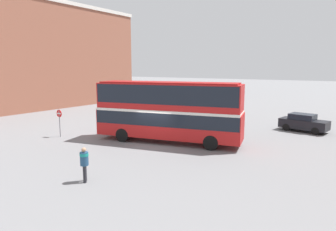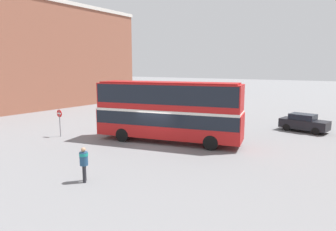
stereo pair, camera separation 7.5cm
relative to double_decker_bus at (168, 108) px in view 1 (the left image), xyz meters
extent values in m
plane|color=slate|center=(-0.33, -1.01, -2.64)|extent=(240.00, 240.00, 0.00)
cube|color=#935642|center=(-27.87, 4.50, 4.43)|extent=(10.23, 35.27, 14.14)
cube|color=silver|center=(-27.87, 4.50, 11.75)|extent=(10.53, 35.57, 0.50)
cube|color=red|center=(0.00, 0.00, -1.19)|extent=(11.39, 5.06, 2.01)
cube|color=red|center=(0.00, 0.00, 0.84)|extent=(11.21, 4.95, 2.05)
cube|color=black|center=(0.00, 0.00, -0.74)|extent=(11.29, 5.06, 0.99)
cube|color=black|center=(0.00, 0.00, 1.09)|extent=(11.05, 4.94, 1.39)
cube|color=silver|center=(0.00, 0.00, -0.15)|extent=(11.29, 5.06, 0.20)
cube|color=maroon|center=(0.00, 0.00, 1.91)|extent=(10.68, 4.66, 0.10)
cylinder|color=black|center=(3.19, 1.92, -2.11)|extent=(1.10, 0.55, 1.06)
cylinder|color=black|center=(3.72, -0.20, -2.11)|extent=(1.10, 0.55, 1.06)
cylinder|color=black|center=(-3.50, 0.25, -2.11)|extent=(1.10, 0.55, 1.06)
cylinder|color=black|center=(-2.98, -1.86, -2.11)|extent=(1.10, 0.55, 1.06)
cylinder|color=#232328|center=(1.14, -9.10, -2.22)|extent=(0.16, 0.16, 0.86)
cylinder|color=#232328|center=(0.95, -8.91, -2.22)|extent=(0.16, 0.16, 0.86)
cylinder|color=navy|center=(1.05, -9.00, -1.45)|extent=(0.58, 0.58, 0.68)
cylinder|color=teal|center=(1.05, -9.00, -1.23)|extent=(0.62, 0.62, 0.15)
sphere|color=tan|center=(1.05, -9.00, -0.98)|extent=(0.23, 0.23, 0.23)
cube|color=black|center=(7.90, 10.02, -1.97)|extent=(4.21, 2.33, 0.80)
cube|color=black|center=(7.74, 10.04, -1.32)|extent=(2.29, 1.85, 0.50)
cylinder|color=black|center=(9.24, 10.58, -2.32)|extent=(0.68, 0.32, 0.65)
cylinder|color=black|center=(8.99, 9.06, -2.32)|extent=(0.68, 0.32, 0.65)
cylinder|color=black|center=(6.80, 10.97, -2.32)|extent=(0.68, 0.32, 0.65)
cylinder|color=black|center=(6.55, 9.45, -2.32)|extent=(0.68, 0.32, 0.65)
cube|color=maroon|center=(-10.68, 11.03, -2.06)|extent=(4.43, 2.07, 0.66)
cube|color=black|center=(-10.51, 11.04, -1.46)|extent=(2.36, 1.73, 0.53)
cylinder|color=black|center=(-11.95, 10.15, -2.34)|extent=(0.62, 0.27, 0.60)
cylinder|color=black|center=(-12.07, 11.70, -2.34)|extent=(0.62, 0.27, 0.60)
cylinder|color=black|center=(-9.29, 10.36, -2.34)|extent=(0.62, 0.27, 0.60)
cylinder|color=black|center=(-9.41, 11.91, -2.34)|extent=(0.62, 0.27, 0.60)
cylinder|color=gray|center=(-8.43, -3.49, -1.53)|extent=(0.08, 0.08, 2.23)
cylinder|color=red|center=(-8.43, -3.49, -0.70)|extent=(0.63, 0.03, 0.63)
cube|color=white|center=(-8.43, -3.49, -0.70)|extent=(0.44, 0.04, 0.11)
camera|label=1|loc=(12.55, -18.55, 3.07)|focal=32.00mm
camera|label=2|loc=(12.61, -18.51, 3.07)|focal=32.00mm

